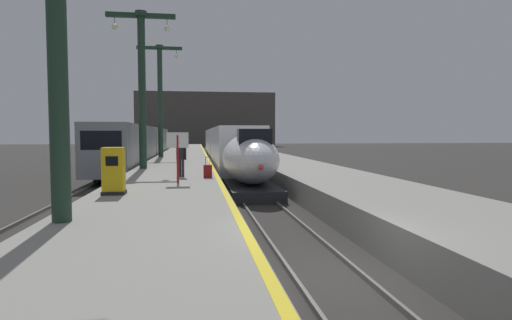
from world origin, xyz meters
The scene contains 17 objects.
ground_plane centered at (0.00, 0.00, 0.00)m, with size 260.00×260.00×0.00m, color #33302D.
platform_left centered at (-4.05, 24.75, 0.53)m, with size 4.80×110.00×1.05m, color gray.
platform_right centered at (4.05, 24.75, 0.53)m, with size 4.80×110.00×1.05m, color gray.
platform_left_safety_stripe centered at (-1.77, 24.75, 1.05)m, with size 0.20×107.80×0.01m, color yellow.
rail_main_left centered at (-0.75, 27.50, 0.06)m, with size 0.08×110.00×0.12m, color slate.
rail_main_right centered at (0.75, 27.50, 0.06)m, with size 0.08×110.00×0.12m, color slate.
rail_secondary_left centered at (-8.85, 27.50, 0.06)m, with size 0.08×110.00×0.12m, color slate.
rail_secondary_right centered at (-7.35, 27.50, 0.06)m, with size 0.08×110.00×0.12m, color slate.
highspeed_train_main centered at (0.00, 28.22, 1.92)m, with size 2.92×38.75×3.60m.
regional_train_adjacent centered at (-8.10, 34.53, 2.13)m, with size 2.85×36.60×3.80m.
station_column_mid centered at (-5.90, 17.32, 6.61)m, with size 4.00×0.68×9.25m.
station_column_far centered at (-5.90, 30.44, 7.00)m, with size 4.00×0.68×9.98m.
passenger_near_edge centered at (-3.47, 11.86, 2.04)m, with size 0.49×0.39×1.69m.
rolling_suitcase centered at (-2.23, 11.30, 1.35)m, with size 0.40×0.22×0.98m.
ticket_machine_yellow centered at (-5.55, 6.18, 1.79)m, with size 0.76×0.62×1.60m.
departure_info_board centered at (-3.53, 9.22, 2.56)m, with size 0.90×0.10×2.12m.
terminus_back_wall centered at (0.00, 102.00, 7.00)m, with size 36.00×2.00×14.00m, color #4C4742.
Camera 1 is at (-2.79, -8.66, 3.09)m, focal length 29.71 mm.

